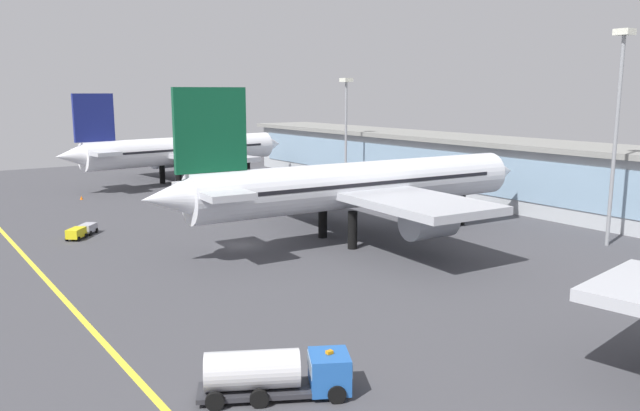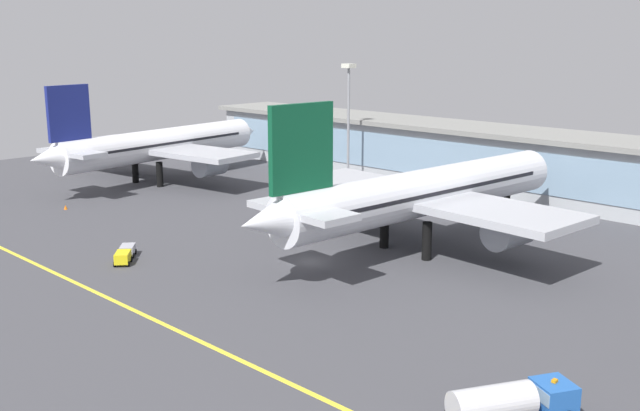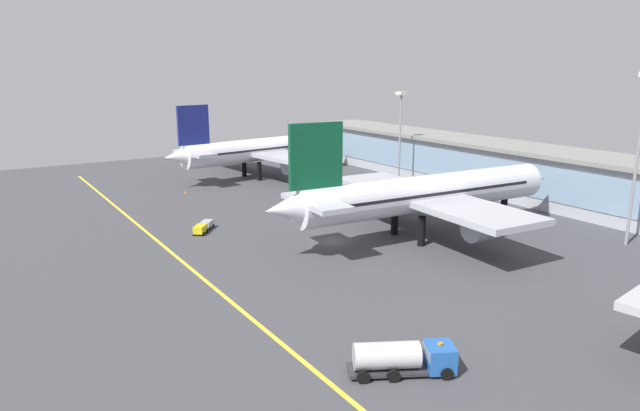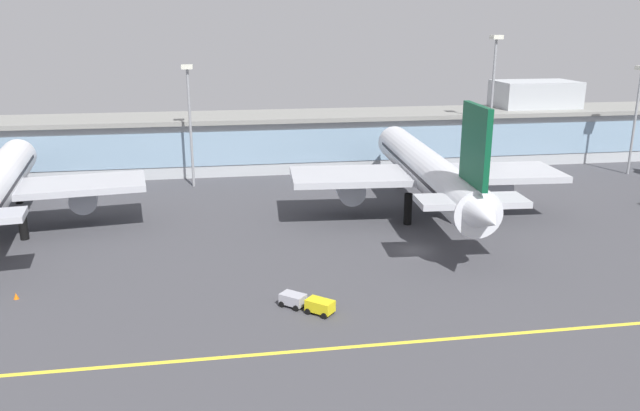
{
  "view_description": "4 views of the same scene",
  "coord_description": "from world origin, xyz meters",
  "px_view_note": "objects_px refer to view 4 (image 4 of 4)",
  "views": [
    {
      "loc": [
        64.53,
        -33.79,
        17.91
      ],
      "look_at": [
        8.91,
        5.09,
        5.58
      ],
      "focal_mm": 35.34,
      "sensor_mm": 36.0,
      "label": 1
    },
    {
      "loc": [
        56.12,
        -55.67,
        24.66
      ],
      "look_at": [
        -1.45,
        2.97,
        5.78
      ],
      "focal_mm": 41.36,
      "sensor_mm": 36.0,
      "label": 2
    },
    {
      "loc": [
        67.05,
        -45.2,
        25.32
      ],
      "look_at": [
        -8.06,
        3.02,
        3.46
      ],
      "focal_mm": 31.71,
      "sensor_mm": 36.0,
      "label": 3
    },
    {
      "loc": [
        -23.1,
        -69.03,
        26.64
      ],
      "look_at": [
        -9.91,
        11.05,
        3.03
      ],
      "focal_mm": 35.17,
      "sensor_mm": 36.0,
      "label": 4
    }
  ],
  "objects_px": {
    "airliner_near_right": "(427,171)",
    "baggage_tug_near": "(307,303)",
    "safety_cone": "(16,296)",
    "apron_light_mast_centre": "(189,106)",
    "apron_light_mast_west": "(638,102)",
    "apron_light_mast_east": "(493,86)"
  },
  "relations": [
    {
      "from": "airliner_near_right",
      "to": "baggage_tug_near",
      "type": "xyz_separation_m",
      "value": [
        -20.98,
        -27.43,
        -5.91
      ]
    },
    {
      "from": "baggage_tug_near",
      "to": "safety_cone",
      "type": "bearing_deg",
      "value": -153.61
    },
    {
      "from": "apron_light_mast_centre",
      "to": "airliner_near_right",
      "type": "bearing_deg",
      "value": -34.98
    },
    {
      "from": "apron_light_mast_west",
      "to": "safety_cone",
      "type": "height_order",
      "value": "apron_light_mast_west"
    },
    {
      "from": "apron_light_mast_centre",
      "to": "apron_light_mast_east",
      "type": "distance_m",
      "value": 52.33
    },
    {
      "from": "safety_cone",
      "to": "apron_light_mast_east",
      "type": "bearing_deg",
      "value": 31.69
    },
    {
      "from": "airliner_near_right",
      "to": "apron_light_mast_east",
      "type": "height_order",
      "value": "apron_light_mast_east"
    },
    {
      "from": "airliner_near_right",
      "to": "apron_light_mast_centre",
      "type": "bearing_deg",
      "value": 58.76
    },
    {
      "from": "airliner_near_right",
      "to": "apron_light_mast_east",
      "type": "distance_m",
      "value": 30.77
    },
    {
      "from": "apron_light_mast_centre",
      "to": "safety_cone",
      "type": "distance_m",
      "value": 48.17
    },
    {
      "from": "airliner_near_right",
      "to": "apron_light_mast_west",
      "type": "relative_size",
      "value": 2.7
    },
    {
      "from": "airliner_near_right",
      "to": "apron_light_mast_centre",
      "type": "xyz_separation_m",
      "value": [
        -33.19,
        23.23,
        6.88
      ]
    },
    {
      "from": "baggage_tug_near",
      "to": "airliner_near_right",
      "type": "bearing_deg",
      "value": 93.37
    },
    {
      "from": "baggage_tug_near",
      "to": "apron_light_mast_centre",
      "type": "bearing_deg",
      "value": 144.34
    },
    {
      "from": "apron_light_mast_east",
      "to": "safety_cone",
      "type": "bearing_deg",
      "value": -148.31
    },
    {
      "from": "apron_light_mast_west",
      "to": "apron_light_mast_centre",
      "type": "distance_m",
      "value": 78.78
    },
    {
      "from": "apron_light_mast_east",
      "to": "apron_light_mast_west",
      "type": "bearing_deg",
      "value": -5.78
    },
    {
      "from": "apron_light_mast_east",
      "to": "airliner_near_right",
      "type": "bearing_deg",
      "value": -130.6
    },
    {
      "from": "apron_light_mast_west",
      "to": "apron_light_mast_centre",
      "type": "relative_size",
      "value": 0.96
    },
    {
      "from": "baggage_tug_near",
      "to": "safety_cone",
      "type": "xyz_separation_m",
      "value": [
        -28.56,
        7.33,
        -0.47
      ]
    },
    {
      "from": "apron_light_mast_west",
      "to": "apron_light_mast_east",
      "type": "height_order",
      "value": "apron_light_mast_east"
    },
    {
      "from": "baggage_tug_near",
      "to": "apron_light_mast_west",
      "type": "relative_size",
      "value": 0.27
    }
  ]
}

